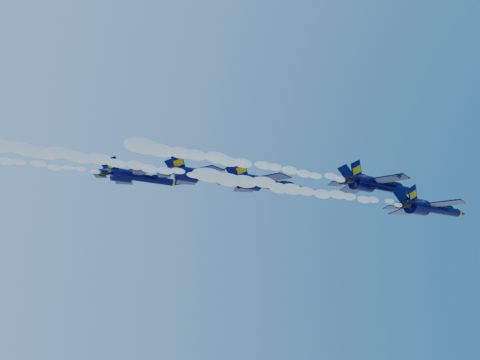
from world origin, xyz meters
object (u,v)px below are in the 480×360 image
jet_lead (430,208)px  jet_third (266,184)px  jet_second (377,185)px  jet_fifth (138,177)px  jet_fourth (204,177)px

jet_lead → jet_third: bearing=146.3°
jet_second → jet_fifth: jet_fifth is taller
jet_second → jet_fourth: 28.63m
jet_third → jet_fourth: 10.84m
jet_third → jet_fifth: (-15.58, 17.64, 3.01)m
jet_fourth → jet_fifth: 12.94m
jet_fourth → jet_second: bearing=-38.0°
jet_lead → jet_third: (-21.78, 14.52, 4.21)m
jet_lead → jet_second: size_ratio=0.96×
jet_second → jet_third: (-15.06, 9.94, 0.29)m
jet_lead → jet_fifth: bearing=139.3°
jet_lead → jet_third: 26.51m
jet_third → jet_fifth: 23.72m
jet_third → jet_fourth: bearing=134.2°
jet_second → jet_fifth: 41.35m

